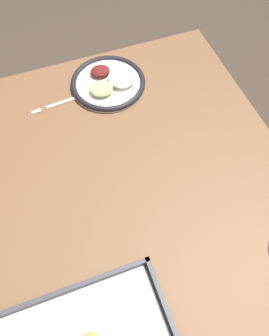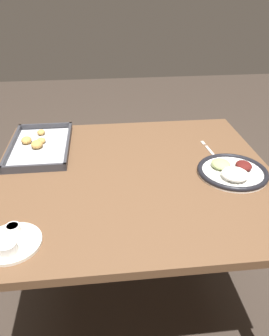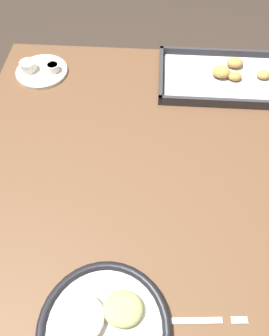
{
  "view_description": "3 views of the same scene",
  "coord_description": "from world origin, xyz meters",
  "px_view_note": "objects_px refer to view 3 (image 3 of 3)",
  "views": [
    {
      "loc": [
        0.15,
        0.46,
        1.62
      ],
      "look_at": [
        -0.02,
        0.0,
        0.76
      ],
      "focal_mm": 35.0,
      "sensor_mm": 36.0,
      "label": 1
    },
    {
      "loc": [
        -1.09,
        0.12,
        1.4
      ],
      "look_at": [
        -0.02,
        0.0,
        0.76
      ],
      "focal_mm": 35.0,
      "sensor_mm": 36.0,
      "label": 2
    },
    {
      "loc": [
        0.02,
        -0.48,
        1.46
      ],
      "look_at": [
        -0.02,
        0.0,
        0.76
      ],
      "focal_mm": 35.0,
      "sensor_mm": 36.0,
      "label": 3
    }
  ],
  "objects_px": {
    "dinner_plate": "(103,327)",
    "saucer_plate": "(40,70)",
    "fork": "(191,321)",
    "baking_tray": "(225,77)"
  },
  "relations": [
    {
      "from": "fork",
      "to": "saucer_plate",
      "type": "height_order",
      "value": "saucer_plate"
    },
    {
      "from": "saucer_plate",
      "to": "baking_tray",
      "type": "distance_m",
      "value": 0.62
    },
    {
      "from": "dinner_plate",
      "to": "baking_tray",
      "type": "xyz_separation_m",
      "value": [
        0.31,
        0.78,
        -0.0
      ]
    },
    {
      "from": "fork",
      "to": "dinner_plate",
      "type": "bearing_deg",
      "value": -176.47
    },
    {
      "from": "dinner_plate",
      "to": "baking_tray",
      "type": "distance_m",
      "value": 0.84
    },
    {
      "from": "dinner_plate",
      "to": "saucer_plate",
      "type": "xyz_separation_m",
      "value": [
        -0.31,
        0.78,
        -0.0
      ]
    },
    {
      "from": "dinner_plate",
      "to": "saucer_plate",
      "type": "distance_m",
      "value": 0.83
    },
    {
      "from": "fork",
      "to": "saucer_plate",
      "type": "bearing_deg",
      "value": 118.32
    },
    {
      "from": "fork",
      "to": "saucer_plate",
      "type": "xyz_separation_m",
      "value": [
        -0.49,
        0.75,
        0.01
      ]
    },
    {
      "from": "fork",
      "to": "baking_tray",
      "type": "height_order",
      "value": "baking_tray"
    }
  ]
}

